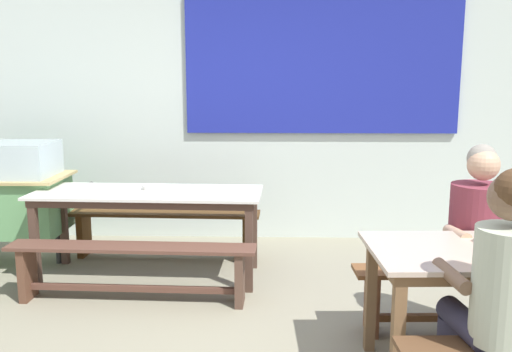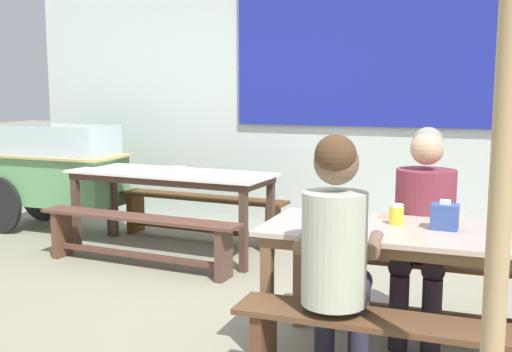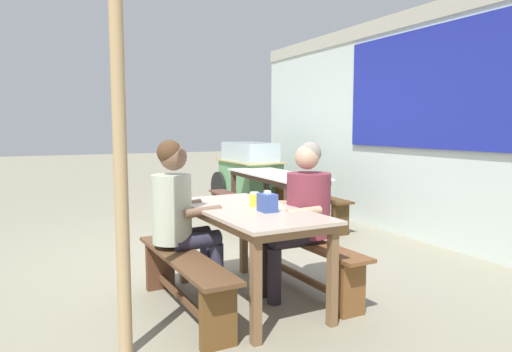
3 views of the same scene
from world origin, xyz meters
TOP-DOWN VIEW (x-y plane):
  - backdrop_wall at (0.02, 2.56)m, footprint 6.96×0.23m
  - dining_table_far at (-1.08, 1.30)m, footprint 1.91×0.74m
  - dining_table_near at (1.24, -0.20)m, footprint 1.54×0.78m
  - bench_far_back at (-1.06, 1.82)m, footprint 1.81×0.34m
  - bench_far_front at (-1.10, 0.77)m, footprint 1.87×0.31m
  - bench_near_back at (1.22, 0.33)m, footprint 1.48×0.30m
  - person_right_near_table at (1.27, 0.26)m, footprint 0.48×0.61m
  - person_near_front at (0.99, -0.67)m, footprint 0.45×0.56m
  - condiment_jar at (1.17, -0.12)m, footprint 0.08×0.08m
  - soup_bowl at (-1.07, 1.37)m, footprint 0.16×0.16m

SIDE VIEW (x-z plane):
  - bench_near_back at x=1.22m, z-range 0.07..0.51m
  - bench_far_front at x=-1.10m, z-range 0.08..0.52m
  - bench_far_back at x=-1.06m, z-range 0.08..0.52m
  - dining_table_near at x=1.24m, z-range 0.29..1.04m
  - dining_table_far at x=-1.08m, z-range 0.30..1.05m
  - person_right_near_table at x=1.27m, z-range 0.08..1.34m
  - person_near_front at x=0.99m, z-range 0.08..1.36m
  - soup_bowl at x=-1.07m, z-range 0.75..0.78m
  - condiment_jar at x=1.17m, z-range 0.75..0.86m
  - backdrop_wall at x=0.02m, z-range 0.08..2.86m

